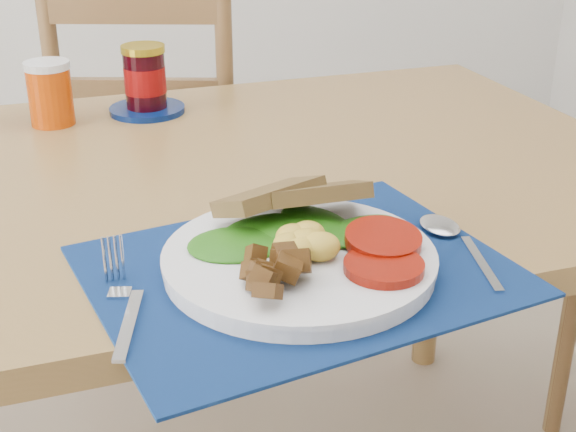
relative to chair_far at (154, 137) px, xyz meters
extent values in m
cube|color=brown|center=(-0.03, -0.66, 0.15)|extent=(1.40, 0.90, 0.04)
cylinder|color=brown|center=(0.61, -0.27, -0.22)|extent=(0.06, 0.06, 0.71)
cube|color=brown|center=(0.02, 0.07, -0.14)|extent=(0.54, 0.53, 0.04)
cylinder|color=brown|center=(0.25, 0.17, -0.37)|extent=(0.04, 0.04, 0.42)
cylinder|color=brown|center=(-0.09, 0.29, -0.37)|extent=(0.04, 0.04, 0.42)
cylinder|color=brown|center=(0.14, -0.16, -0.37)|extent=(0.04, 0.04, 0.42)
cylinder|color=brown|center=(-0.21, -0.03, -0.37)|extent=(0.04, 0.04, 0.42)
cube|color=brown|center=(-0.04, -0.11, 0.32)|extent=(0.37, 0.16, 0.49)
cylinder|color=brown|center=(0.75, -0.61, -0.36)|extent=(0.04, 0.04, 0.44)
cube|color=black|center=(0.00, -1.02, 0.17)|extent=(0.52, 0.43, 0.00)
cylinder|color=silver|center=(0.00, -1.02, 0.18)|extent=(0.31, 0.31, 0.02)
ellipsoid|color=gold|center=(0.00, -1.03, 0.21)|extent=(0.08, 0.07, 0.04)
cylinder|color=#971505|center=(0.08, -1.07, 0.20)|extent=(0.09, 0.09, 0.01)
ellipsoid|color=#144408|center=(0.01, -0.98, 0.20)|extent=(0.17, 0.10, 0.02)
cube|color=olive|center=(0.02, -0.93, 0.23)|extent=(0.14, 0.10, 0.04)
cube|color=#B2B5BA|center=(-0.21, -1.08, 0.18)|extent=(0.05, 0.13, 0.00)
cube|color=#B2B5BA|center=(-0.21, -0.99, 0.18)|extent=(0.04, 0.07, 0.00)
cube|color=#B2B5BA|center=(0.20, -1.08, 0.18)|extent=(0.05, 0.13, 0.00)
ellipsoid|color=#B2B5BA|center=(0.20, -0.98, 0.18)|extent=(0.05, 0.06, 0.01)
cylinder|color=#C63F05|center=(-0.23, -0.37, 0.22)|extent=(0.08, 0.08, 0.11)
cylinder|color=#04184F|center=(-0.06, -0.35, 0.18)|extent=(0.14, 0.14, 0.01)
cylinder|color=black|center=(-0.06, -0.35, 0.23)|extent=(0.07, 0.07, 0.10)
cylinder|color=maroon|center=(-0.06, -0.35, 0.23)|extent=(0.08, 0.08, 0.05)
cylinder|color=gold|center=(-0.06, -0.35, 0.29)|extent=(0.08, 0.08, 0.01)
camera|label=1|loc=(-0.28, -1.79, 0.62)|focal=50.00mm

